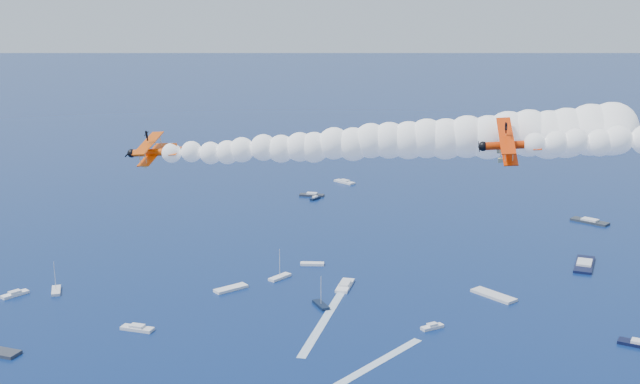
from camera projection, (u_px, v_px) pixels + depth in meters
The scene contains 5 objects.
biplane_lead at pixel (510, 145), 102.18m from camera, with size 7.72×8.65×5.21m, color red, non-canonical shape.
biplane_trail at pixel (154, 152), 117.18m from camera, with size 7.83×8.78×5.29m, color #E14904, non-canonical shape.
smoke_trail_trail at pixel (381, 142), 111.28m from camera, with size 63.04×27.89×12.07m, color white, non-canonical shape.
spectator_boats at pixel (454, 279), 212.00m from camera, with size 223.45×178.64×0.70m.
boat_wakes at pixel (531, 365), 163.78m from camera, with size 146.63×67.26×0.04m.
Camera 1 is at (54.99, -73.44, 73.29)m, focal length 45.53 mm.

